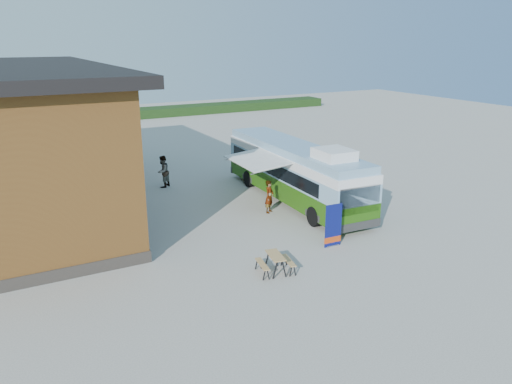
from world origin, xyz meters
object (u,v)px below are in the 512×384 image
bus (294,170)px  slurry_tanker (86,148)px  picnic_table (275,259)px  person_a (269,197)px  person_b (163,172)px  banner (333,229)px

bus → slurry_tanker: (-8.75, 14.11, -0.56)m
slurry_tanker → bus: bearing=-54.3°
picnic_table → person_a: person_a is taller
bus → slurry_tanker: 16.61m
bus → slurry_tanker: bus is taller
picnic_table → bus: bearing=63.9°
person_b → slurry_tanker: bearing=-109.2°
person_a → bus: bearing=-10.3°
banner → person_a: 5.20m
bus → picnic_table: (-5.51, -7.32, -1.20)m
person_a → person_b: (-3.43, 7.12, 0.11)m
person_a → slurry_tanker: bearing=76.9°
bus → banner: bus is taller
picnic_table → slurry_tanker: 21.68m
picnic_table → slurry_tanker: size_ratio=0.27×
bus → picnic_table: bearing=-124.6°
person_a → slurry_tanker: slurry_tanker is taller
person_a → banner: bearing=-123.6°
picnic_table → banner: bearing=27.1°
banner → slurry_tanker: 21.50m
person_a → slurry_tanker: 16.54m
person_a → picnic_table: bearing=-154.1°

